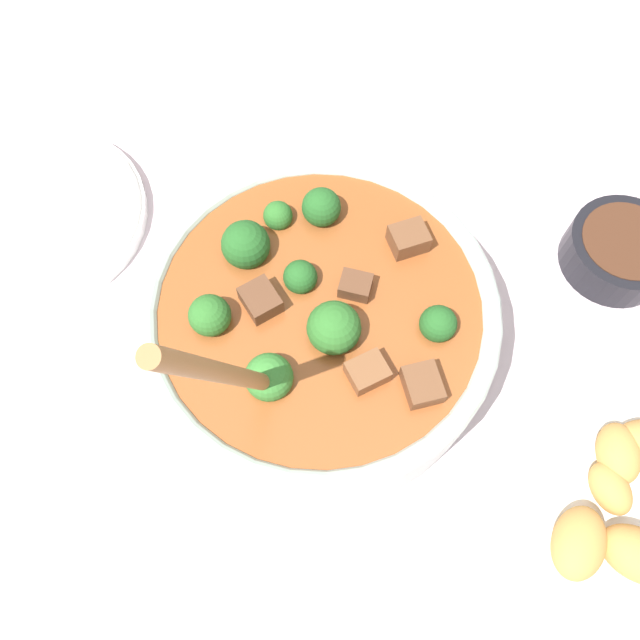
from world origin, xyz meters
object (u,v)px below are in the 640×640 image
(stew_bowl, at_px, (319,322))
(food_plate, at_px, (610,497))
(empty_plate, at_px, (39,215))
(condiment_bowl, at_px, (620,250))

(stew_bowl, bearing_deg, food_plate, -88.77)
(stew_bowl, relative_size, food_plate, 1.49)
(stew_bowl, xyz_separation_m, empty_plate, (-0.03, 0.30, -0.04))
(empty_plate, bearing_deg, condiment_bowl, -63.19)
(empty_plate, distance_m, food_plate, 0.57)
(condiment_bowl, distance_m, empty_plate, 0.55)
(condiment_bowl, bearing_deg, empty_plate, 116.81)
(stew_bowl, height_order, condiment_bowl, stew_bowl)
(stew_bowl, distance_m, empty_plate, 0.31)
(empty_plate, relative_size, food_plate, 1.09)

